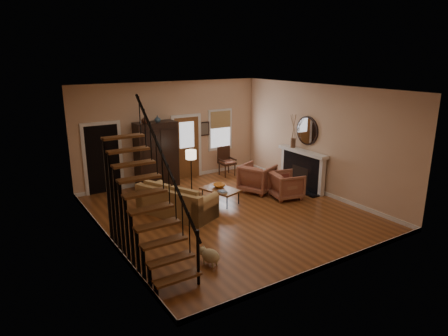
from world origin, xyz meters
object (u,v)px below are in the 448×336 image
coffee_table (220,196)px  armchair_right (257,178)px  armchair_left (286,185)px  side_chair (227,161)px  armoire (156,155)px  floor_lamp (191,173)px  sofa (177,200)px

coffee_table → armchair_right: 1.52m
armchair_left → side_chair: bearing=16.9°
armoire → floor_lamp: armoire is taller
sofa → side_chair: size_ratio=2.06×
armchair_right → floor_lamp: floor_lamp is taller
floor_lamp → coffee_table: bearing=-70.3°
sofa → side_chair: side_chair is taller
coffee_table → floor_lamp: floor_lamp is taller
armchair_left → floor_lamp: (-2.23, 1.76, 0.30)m
armoire → armchair_left: (2.78, -3.08, -0.66)m
armchair_right → coffee_table: bearing=74.4°
sofa → armchair_right: 2.95m
sofa → armchair_left: same height
coffee_table → armchair_left: size_ratio=1.26×
sofa → armchair_left: 3.36m
floor_lamp → armchair_right: bearing=-24.2°
armchair_left → armchair_right: (-0.38, 0.93, 0.04)m
armoire → sofa: size_ratio=1.00×
coffee_table → armchair_left: (1.86, -0.71, 0.18)m
floor_lamp → side_chair: bearing=29.1°
side_chair → armchair_left: bearing=-85.4°
coffee_table → side_chair: 2.72m
coffee_table → armchair_right: (1.48, 0.21, 0.23)m
armoire → sofa: 2.62m
sofa → coffee_table: 1.46m
armchair_left → floor_lamp: 2.86m
side_chair → coffee_table: bearing=-127.0°
floor_lamp → side_chair: size_ratio=1.36×
armchair_right → floor_lamp: 2.05m
sofa → coffee_table: bearing=-19.7°
armoire → armchair_left: armoire is taller
armoire → armchair_left: size_ratio=2.44×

